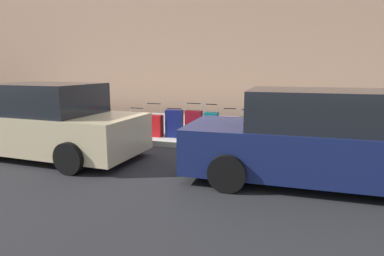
{
  "coord_description": "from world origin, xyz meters",
  "views": [
    {
      "loc": [
        -3.13,
        7.59,
        2.03
      ],
      "look_at": [
        -0.95,
        0.71,
        0.69
      ],
      "focal_mm": 30.17,
      "sensor_mm": 36.0,
      "label": 1
    }
  ],
  "objects_px": {
    "suitcase_teal_4": "(211,126)",
    "suitcase_navy_6": "(174,124)",
    "suitcase_silver_8": "(137,125)",
    "parked_car_beige_1": "(47,123)",
    "parked_car_navy_0": "(318,140)",
    "suitcase_silver_1": "(271,131)",
    "suitcase_maroon_5": "(194,125)",
    "fire_hydrant": "(106,120)",
    "suitcase_red_7": "(154,126)",
    "bollard_post": "(85,120)",
    "suitcase_red_0": "(292,134)",
    "suitcase_black_3": "(229,130)",
    "suitcase_olive_2": "(249,130)"
  },
  "relations": [
    {
      "from": "suitcase_teal_4",
      "to": "suitcase_navy_6",
      "type": "relative_size",
      "value": 1.2
    },
    {
      "from": "suitcase_silver_8",
      "to": "parked_car_beige_1",
      "type": "xyz_separation_m",
      "value": [
        1.13,
        2.27,
        0.37
      ]
    },
    {
      "from": "suitcase_navy_6",
      "to": "parked_car_navy_0",
      "type": "height_order",
      "value": "parked_car_navy_0"
    },
    {
      "from": "parked_car_navy_0",
      "to": "suitcase_silver_8",
      "type": "bearing_deg",
      "value": -25.7
    },
    {
      "from": "suitcase_silver_1",
      "to": "suitcase_maroon_5",
      "type": "height_order",
      "value": "suitcase_maroon_5"
    },
    {
      "from": "suitcase_teal_4",
      "to": "suitcase_silver_8",
      "type": "xyz_separation_m",
      "value": [
        2.23,
        -0.11,
        -0.1
      ]
    },
    {
      "from": "suitcase_teal_4",
      "to": "fire_hydrant",
      "type": "distance_m",
      "value": 3.22
    },
    {
      "from": "suitcase_teal_4",
      "to": "suitcase_maroon_5",
      "type": "relative_size",
      "value": 1.0
    },
    {
      "from": "suitcase_red_7",
      "to": "bollard_post",
      "type": "bearing_deg",
      "value": 3.13
    },
    {
      "from": "suitcase_teal_4",
      "to": "bollard_post",
      "type": "xyz_separation_m",
      "value": [
        3.85,
        0.11,
        0.01
      ]
    },
    {
      "from": "suitcase_navy_6",
      "to": "suitcase_silver_8",
      "type": "xyz_separation_m",
      "value": [
        1.15,
        -0.03,
        -0.1
      ]
    },
    {
      "from": "suitcase_silver_8",
      "to": "parked_car_beige_1",
      "type": "relative_size",
      "value": 0.17
    },
    {
      "from": "suitcase_silver_1",
      "to": "bollard_post",
      "type": "height_order",
      "value": "bollard_post"
    },
    {
      "from": "suitcase_navy_6",
      "to": "parked_car_beige_1",
      "type": "bearing_deg",
      "value": 44.52
    },
    {
      "from": "suitcase_teal_4",
      "to": "suitcase_navy_6",
      "type": "bearing_deg",
      "value": -4.38
    },
    {
      "from": "suitcase_maroon_5",
      "to": "parked_car_navy_0",
      "type": "height_order",
      "value": "parked_car_navy_0"
    },
    {
      "from": "suitcase_red_0",
      "to": "suitcase_silver_8",
      "type": "bearing_deg",
      "value": -1.4
    },
    {
      "from": "suitcase_black_3",
      "to": "bollard_post",
      "type": "relative_size",
      "value": 1.13
    },
    {
      "from": "suitcase_black_3",
      "to": "suitcase_navy_6",
      "type": "relative_size",
      "value": 1.06
    },
    {
      "from": "suitcase_maroon_5",
      "to": "bollard_post",
      "type": "relative_size",
      "value": 1.27
    },
    {
      "from": "suitcase_navy_6",
      "to": "fire_hydrant",
      "type": "height_order",
      "value": "suitcase_navy_6"
    },
    {
      "from": "suitcase_teal_4",
      "to": "suitcase_olive_2",
      "type": "bearing_deg",
      "value": -179.36
    },
    {
      "from": "bollard_post",
      "to": "suitcase_red_0",
      "type": "bearing_deg",
      "value": -178.85
    },
    {
      "from": "suitcase_red_7",
      "to": "fire_hydrant",
      "type": "bearing_deg",
      "value": -1.08
    },
    {
      "from": "fire_hydrant",
      "to": "parked_car_beige_1",
      "type": "xyz_separation_m",
      "value": [
        0.13,
        2.2,
        0.27
      ]
    },
    {
      "from": "suitcase_olive_2",
      "to": "suitcase_silver_8",
      "type": "relative_size",
      "value": 1.12
    },
    {
      "from": "suitcase_red_0",
      "to": "suitcase_olive_2",
      "type": "xyz_separation_m",
      "value": [
        1.06,
        -0.0,
        0.05
      ]
    },
    {
      "from": "suitcase_red_0",
      "to": "suitcase_navy_6",
      "type": "distance_m",
      "value": 3.13
    },
    {
      "from": "suitcase_silver_8",
      "to": "suitcase_red_7",
      "type": "bearing_deg",
      "value": 169.96
    },
    {
      "from": "suitcase_teal_4",
      "to": "bollard_post",
      "type": "distance_m",
      "value": 3.85
    },
    {
      "from": "suitcase_red_0",
      "to": "suitcase_black_3",
      "type": "relative_size",
      "value": 1.04
    },
    {
      "from": "fire_hydrant",
      "to": "suitcase_maroon_5",
      "type": "bearing_deg",
      "value": -179.3
    },
    {
      "from": "suitcase_red_0",
      "to": "suitcase_teal_4",
      "type": "bearing_deg",
      "value": 0.19
    },
    {
      "from": "suitcase_olive_2",
      "to": "bollard_post",
      "type": "bearing_deg",
      "value": 1.45
    },
    {
      "from": "suitcase_silver_1",
      "to": "suitcase_red_7",
      "type": "distance_m",
      "value": 3.19
    },
    {
      "from": "suitcase_teal_4",
      "to": "parked_car_beige_1",
      "type": "height_order",
      "value": "parked_car_beige_1"
    },
    {
      "from": "suitcase_silver_1",
      "to": "suitcase_teal_4",
      "type": "xyz_separation_m",
      "value": [
        1.54,
        0.03,
        0.03
      ]
    },
    {
      "from": "suitcase_red_0",
      "to": "suitcase_teal_4",
      "type": "distance_m",
      "value": 2.05
    },
    {
      "from": "fire_hydrant",
      "to": "parked_car_beige_1",
      "type": "relative_size",
      "value": 0.16
    },
    {
      "from": "suitcase_olive_2",
      "to": "suitcase_maroon_5",
      "type": "distance_m",
      "value": 1.5
    },
    {
      "from": "suitcase_red_0",
      "to": "suitcase_red_7",
      "type": "height_order",
      "value": "suitcase_red_7"
    },
    {
      "from": "suitcase_olive_2",
      "to": "suitcase_red_7",
      "type": "xyz_separation_m",
      "value": [
        2.64,
        0.0,
        -0.03
      ]
    },
    {
      "from": "suitcase_maroon_5",
      "to": "fire_hydrant",
      "type": "distance_m",
      "value": 2.71
    },
    {
      "from": "suitcase_maroon_5",
      "to": "suitcase_black_3",
      "type": "bearing_deg",
      "value": -177.97
    },
    {
      "from": "suitcase_red_0",
      "to": "parked_car_navy_0",
      "type": "relative_size",
      "value": 0.19
    },
    {
      "from": "fire_hydrant",
      "to": "bollard_post",
      "type": "xyz_separation_m",
      "value": [
        0.63,
        0.15,
        0.01
      ]
    },
    {
      "from": "suitcase_black_3",
      "to": "suitcase_red_7",
      "type": "height_order",
      "value": "suitcase_red_7"
    },
    {
      "from": "suitcase_red_0",
      "to": "suitcase_red_7",
      "type": "relative_size",
      "value": 0.96
    },
    {
      "from": "suitcase_navy_6",
      "to": "parked_car_beige_1",
      "type": "xyz_separation_m",
      "value": [
        2.28,
        2.24,
        0.27
      ]
    },
    {
      "from": "suitcase_red_7",
      "to": "bollard_post",
      "type": "height_order",
      "value": "suitcase_red_7"
    }
  ]
}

